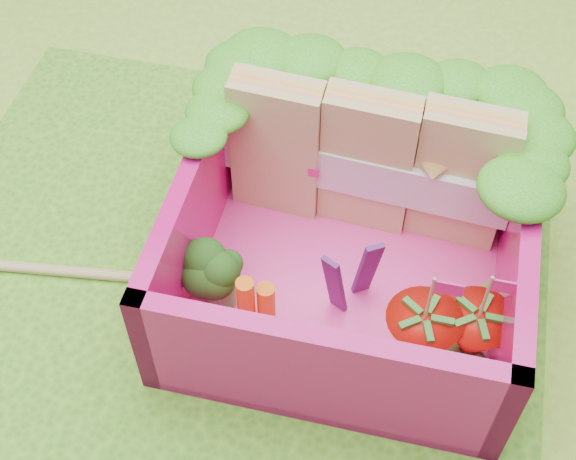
{
  "coord_description": "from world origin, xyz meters",
  "views": [
    {
      "loc": [
        0.69,
        -1.7,
        2.72
      ],
      "look_at": [
        0.25,
        0.19,
        0.28
      ],
      "focal_mm": 50.0,
      "sensor_mm": 36.0,
      "label": 1
    }
  ],
  "objects_px": {
    "bento_box": "(351,237)",
    "strawberry_right": "(472,336)",
    "broccoli": "(218,276)",
    "strawberry_left": "(420,338)",
    "sandwich_stack": "(368,162)"
  },
  "relations": [
    {
      "from": "strawberry_left",
      "to": "strawberry_right",
      "type": "bearing_deg",
      "value": 17.05
    },
    {
      "from": "bento_box",
      "to": "sandwich_stack",
      "type": "bearing_deg",
      "value": 89.11
    },
    {
      "from": "bento_box",
      "to": "broccoli",
      "type": "relative_size",
      "value": 4.13
    },
    {
      "from": "bento_box",
      "to": "strawberry_left",
      "type": "xyz_separation_m",
      "value": [
        0.32,
        -0.33,
        -0.08
      ]
    },
    {
      "from": "bento_box",
      "to": "sandwich_stack",
      "type": "xyz_separation_m",
      "value": [
        0.0,
        0.32,
        0.09
      ]
    },
    {
      "from": "broccoli",
      "to": "strawberry_right",
      "type": "xyz_separation_m",
      "value": [
        0.96,
        -0.02,
        -0.04
      ]
    },
    {
      "from": "broccoli",
      "to": "strawberry_left",
      "type": "distance_m",
      "value": 0.78
    },
    {
      "from": "sandwich_stack",
      "to": "broccoli",
      "type": "xyz_separation_m",
      "value": [
        -0.46,
        -0.58,
        -0.14
      ]
    },
    {
      "from": "strawberry_left",
      "to": "sandwich_stack",
      "type": "bearing_deg",
      "value": 115.49
    },
    {
      "from": "strawberry_left",
      "to": "strawberry_right",
      "type": "height_order",
      "value": "strawberry_left"
    },
    {
      "from": "bento_box",
      "to": "strawberry_right",
      "type": "height_order",
      "value": "strawberry_right"
    },
    {
      "from": "broccoli",
      "to": "bento_box",
      "type": "bearing_deg",
      "value": 29.26
    },
    {
      "from": "bento_box",
      "to": "broccoli",
      "type": "bearing_deg",
      "value": -150.74
    },
    {
      "from": "strawberry_right",
      "to": "broccoli",
      "type": "bearing_deg",
      "value": 178.92
    },
    {
      "from": "sandwich_stack",
      "to": "strawberry_right",
      "type": "relative_size",
      "value": 2.33
    }
  ]
}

